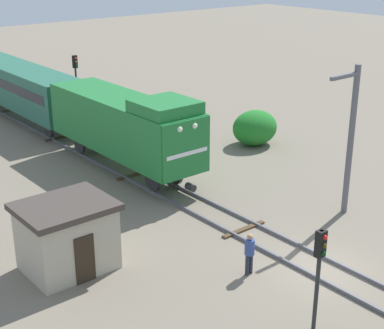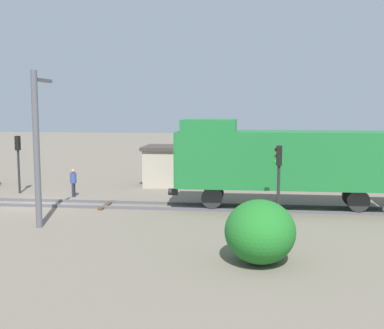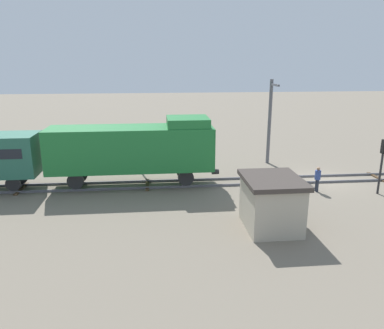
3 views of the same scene
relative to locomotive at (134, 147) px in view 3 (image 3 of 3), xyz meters
name	(u,v)px [view 3 (image 3 of 3)]	position (x,y,z in m)	size (l,w,h in m)	color
ground_plane	(322,180)	(0.00, -13.59, -2.77)	(153.38, 153.38, 0.00)	#756B5B
railway_track	(322,179)	(0.00, -13.59, -2.70)	(2.40, 102.25, 0.16)	#595960
locomotive	(134,147)	(0.00, 0.00, 0.00)	(2.90, 11.60, 4.60)	#1E7233
traffic_signal_near	(383,156)	(-3.20, -15.94, -0.23)	(0.32, 0.34, 3.63)	#262628
traffic_signal_mid	(140,140)	(3.40, -0.24, -0.20)	(0.32, 0.34, 3.67)	#262628
worker_near_track	(318,177)	(-2.40, -12.09, -1.78)	(0.38, 0.38, 1.70)	#262B38
catenary_mast	(270,119)	(4.93, -10.94, 0.97)	(1.94, 0.28, 7.00)	#595960
relay_hut	(271,202)	(-7.50, -7.33, -1.38)	(3.50, 2.90, 2.74)	#B2A893
bush_near	(152,143)	(8.80, -1.17, -1.68)	(3.02, 2.47, 2.20)	#207226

